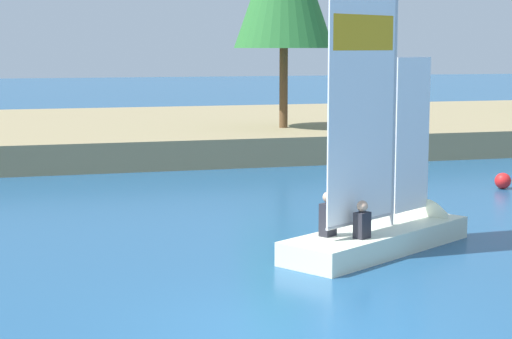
{
  "coord_description": "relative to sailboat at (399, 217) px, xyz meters",
  "views": [
    {
      "loc": [
        -3.58,
        -10.99,
        3.79
      ],
      "look_at": [
        1.52,
        6.96,
        1.2
      ],
      "focal_mm": 62.31,
      "sensor_mm": 36.0,
      "label": 1
    }
  ],
  "objects": [
    {
      "name": "sailboat",
      "position": [
        0.0,
        0.0,
        0.0
      ],
      "size": [
        4.83,
        3.58,
        6.46
      ],
      "rotation": [
        0.0,
        0.0,
        0.55
      ],
      "color": "silver",
      "rests_on": "ground"
    },
    {
      "name": "shore_bank",
      "position": [
        -3.63,
        19.09,
        -0.08
      ],
      "size": [
        80.0,
        15.62,
        0.93
      ],
      "primitive_type": "cube",
      "color": "#897A56",
      "rests_on": "ground"
    },
    {
      "name": "channel_buoy",
      "position": [
        5.61,
        5.49,
        -0.33
      ],
      "size": [
        0.43,
        0.43,
        0.43
      ],
      "primitive_type": "sphere",
      "color": "red",
      "rests_on": "ground"
    },
    {
      "name": "ground_plane",
      "position": [
        -3.63,
        -4.36,
        -0.54
      ],
      "size": [
        200.0,
        200.0,
        0.0
      ],
      "primitive_type": "plane",
      "color": "navy"
    }
  ]
}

